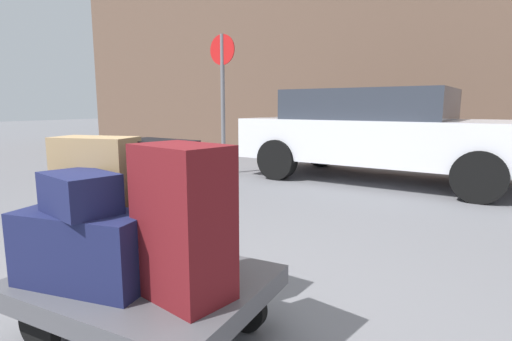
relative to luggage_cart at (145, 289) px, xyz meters
The scene contains 9 objects.
ground_plane 0.27m from the luggage_cart, ahead, with size 60.00×60.00×0.00m, color slate.
luggage_cart is the anchor object (origin of this frame).
duffel_bag_navy_rear_right 0.36m from the luggage_cart, 131.44° to the right, with size 0.63×0.28×0.35m, color #191E47.
suitcase_black_front_left 0.47m from the luggage_cart, 113.02° to the left, with size 0.42×0.24×0.64m, color black.
suitcase_maroon_stacked_top 0.51m from the luggage_cart, 14.51° to the right, with size 0.40×0.27×0.66m, color maroon.
suitcase_tan_rear_left 0.52m from the luggage_cart, behind, with size 0.41×0.20×0.67m, color #9E7F56.
duffel_bag_navy_topmost_pile 0.57m from the luggage_cart, 131.44° to the right, with size 0.35×0.24×0.18m, color #191E47.
parked_car 5.10m from the luggage_cart, 87.83° to the left, with size 4.48×2.31×1.42m.
no_parking_sign 5.16m from the luggage_cart, 117.31° to the left, with size 0.50×0.07×2.34m.
Camera 1 is at (1.33, -1.40, 1.16)m, focal length 28.08 mm.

